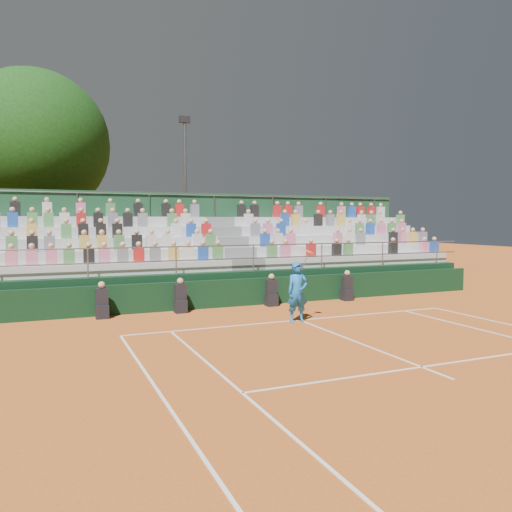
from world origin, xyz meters
name	(u,v)px	position (x,y,z in m)	size (l,w,h in m)	color
ground	(300,320)	(0.00, 0.00, 0.00)	(90.00, 90.00, 0.00)	#C45E20
courtside_wall	(259,291)	(0.00, 3.20, 0.50)	(20.00, 0.15, 1.00)	black
line_officials	(232,296)	(-1.23, 2.75, 0.48)	(9.64, 0.40, 1.19)	black
grandstand	(229,268)	(-0.01, 6.43, 1.09)	(20.00, 5.20, 4.40)	black
tennis_player	(298,292)	(-0.17, -0.18, 0.93)	(0.89, 0.51, 2.22)	blue
tree_east	(34,144)	(-7.62, 13.60, 6.92)	(7.26, 7.26, 10.56)	#362513
floodlight_mast	(185,185)	(-0.01, 13.48, 5.12)	(0.60, 0.25, 8.87)	gray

